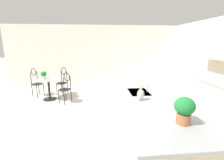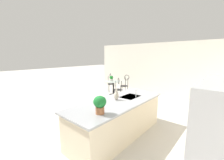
# 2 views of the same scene
# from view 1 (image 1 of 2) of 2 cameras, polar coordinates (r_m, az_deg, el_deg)

# --- Properties ---
(ground_plane) EXTENTS (40.00, 40.00, 0.00)m
(ground_plane) POSITION_cam_1_polar(r_m,az_deg,el_deg) (3.52, -4.33, -20.38)
(ground_plane) COLOR beige
(wall_left_window) EXTENTS (0.12, 7.80, 2.70)m
(wall_left_window) POSITION_cam_1_polar(r_m,az_deg,el_deg) (7.22, -5.24, 8.40)
(wall_left_window) COLOR silver
(wall_left_window) RESTS_ON ground
(kitchen_island) EXTENTS (2.80, 1.06, 0.92)m
(kitchen_island) POSITION_cam_1_polar(r_m,az_deg,el_deg) (3.14, 11.90, -15.15)
(kitchen_island) COLOR beige
(kitchen_island) RESTS_ON ground
(bistro_table) EXTENTS (0.80, 0.80, 0.74)m
(bistro_table) POSITION_cam_1_polar(r_m,az_deg,el_deg) (5.92, -21.69, -2.42)
(bistro_table) COLOR black
(bistro_table) RESTS_ON ground
(chair_near_window) EXTENTS (0.54, 0.54, 1.04)m
(chair_near_window) POSITION_cam_1_polar(r_m,az_deg,el_deg) (5.35, -16.34, -2.21)
(chair_near_window) COLOR black
(chair_near_window) RESTS_ON ground
(chair_by_island) EXTENTS (0.53, 0.53, 1.04)m
(chair_by_island) POSITION_cam_1_polar(r_m,az_deg,el_deg) (6.52, -25.61, -0.28)
(chair_by_island) COLOR black
(chair_by_island) RESTS_ON ground
(chair_toward_desk) EXTENTS (0.52, 0.51, 1.04)m
(chair_toward_desk) POSITION_cam_1_polar(r_m,az_deg,el_deg) (6.32, -17.31, 0.04)
(chair_toward_desk) COLOR black
(chair_toward_desk) RESTS_ON ground
(sink_faucet) EXTENTS (0.02, 0.02, 0.22)m
(sink_faucet) POSITION_cam_1_polar(r_m,az_deg,el_deg) (3.48, 12.53, -2.35)
(sink_faucet) COLOR #B2B5BA
(sink_faucet) RESTS_ON kitchen_island
(potted_plant_on_table) EXTENTS (0.19, 0.19, 0.27)m
(potted_plant_on_table) POSITION_cam_1_polar(r_m,az_deg,el_deg) (5.87, -23.35, 1.78)
(potted_plant_on_table) COLOR beige
(potted_plant_on_table) RESTS_ON bistro_table
(potted_plant_counter_far) EXTENTS (0.26, 0.26, 0.36)m
(potted_plant_counter_far) POSITION_cam_1_polar(r_m,az_deg,el_deg) (2.24, 24.57, -9.36)
(potted_plant_counter_far) COLOR #9E603D
(potted_plant_counter_far) RESTS_ON kitchen_island
(vase_on_counter) EXTENTS (0.13, 0.13, 0.29)m
(vase_on_counter) POSITION_cam_1_polar(r_m,az_deg,el_deg) (2.94, 10.27, -5.12)
(vase_on_counter) COLOR #BCB29E
(vase_on_counter) RESTS_ON kitchen_island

